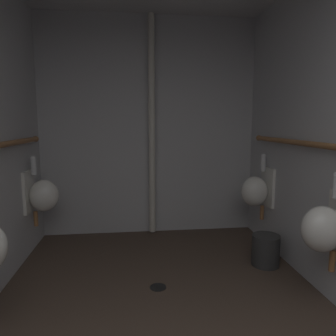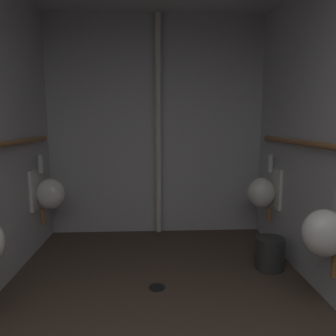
{
  "view_description": "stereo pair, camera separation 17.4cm",
  "coord_description": "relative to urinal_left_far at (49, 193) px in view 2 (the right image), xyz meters",
  "views": [
    {
      "loc": [
        -0.22,
        -0.1,
        1.4
      ],
      "look_at": [
        0.09,
        2.51,
        1.01
      ],
      "focal_mm": 33.33,
      "sensor_mm": 36.0,
      "label": 1
    },
    {
      "loc": [
        -0.04,
        -0.1,
        1.4
      ],
      "look_at": [
        0.09,
        2.51,
        1.01
      ],
      "focal_mm": 33.33,
      "sensor_mm": 36.0,
      "label": 2
    }
  ],
  "objects": [
    {
      "name": "standpipe_back_wall",
      "position": [
        1.2,
        0.44,
        0.7
      ],
      "size": [
        0.08,
        0.08,
        2.62
      ],
      "primitive_type": "cylinder",
      "color": "beige",
      "rests_on": "ground"
    },
    {
      "name": "floor",
      "position": [
        1.17,
        -1.37,
        -0.68
      ],
      "size": [
        2.76,
        3.91,
        0.08
      ],
      "primitive_type": "cube",
      "color": "#47382D",
      "rests_on": "ground"
    },
    {
      "name": "wall_back",
      "position": [
        1.17,
        0.55,
        0.7
      ],
      "size": [
        2.76,
        0.06,
        2.67
      ],
      "primitive_type": "cube",
      "color": "#B7B7BA",
      "rests_on": "ground"
    },
    {
      "name": "urinal_left_far",
      "position": [
        0.0,
        0.0,
        0.0
      ],
      "size": [
        0.32,
        0.3,
        0.76
      ],
      "color": "silver"
    },
    {
      "name": "floor_drain",
      "position": [
        1.16,
        -0.88,
        -0.64
      ],
      "size": [
        0.14,
        0.14,
        0.01
      ],
      "primitive_type": "cylinder",
      "color": "black",
      "rests_on": "ground"
    },
    {
      "name": "urinal_right_mid",
      "position": [
        2.35,
        -1.33,
        0.0
      ],
      "size": [
        0.32,
        0.3,
        0.76
      ],
      "color": "silver"
    },
    {
      "name": "waste_bin",
      "position": [
        2.25,
        -0.58,
        -0.49
      ],
      "size": [
        0.27,
        0.27,
        0.3
      ],
      "primitive_type": "cylinder",
      "color": "#2D2D2D",
      "rests_on": "ground"
    },
    {
      "name": "urinal_right_far",
      "position": [
        2.35,
        -0.06,
        0.0
      ],
      "size": [
        0.32,
        0.3,
        0.76
      ],
      "color": "silver"
    }
  ]
}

